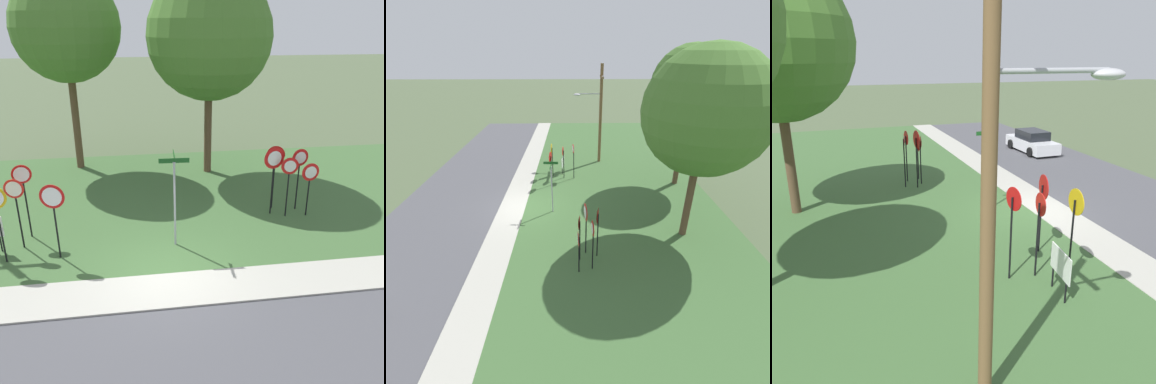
{
  "view_description": "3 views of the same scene",
  "coord_description": "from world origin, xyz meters",
  "views": [
    {
      "loc": [
        -0.76,
        -10.4,
        7.0
      ],
      "look_at": [
        1.31,
        3.51,
        1.16
      ],
      "focal_mm": 38.71,
      "sensor_mm": 36.0,
      "label": 1
    },
    {
      "loc": [
        15.39,
        3.06,
        8.9
      ],
      "look_at": [
        0.62,
        3.25,
        1.4
      ],
      "focal_mm": 26.77,
      "sensor_mm": 36.0,
      "label": 2
    },
    {
      "loc": [
        -13.16,
        7.36,
        5.82
      ],
      "look_at": [
        0.11,
        2.76,
        1.08
      ],
      "focal_mm": 37.42,
      "sensor_mm": 36.0,
      "label": 3
    }
  ],
  "objects": [
    {
      "name": "yield_sign_far_right",
      "position": [
        4.9,
        3.25,
        1.78
      ],
      "size": [
        0.64,
        0.12,
        2.35
      ],
      "rotation": [
        0.0,
        0.0,
        -0.13
      ],
      "color": "black",
      "rests_on": "grass_median"
    },
    {
      "name": "grass_median",
      "position": [
        0.0,
        6.0,
        0.02
      ],
      "size": [
        44.0,
        12.0,
        0.04
      ],
      "primitive_type": "cube",
      "color": "#3D6033",
      "rests_on": "ground_plane"
    },
    {
      "name": "oak_tree_right",
      "position": [
        2.87,
        8.78,
        6.35
      ],
      "size": [
        5.63,
        5.63,
        9.14
      ],
      "color": "brown",
      "rests_on": "grass_median"
    },
    {
      "name": "sidewalk_strip",
      "position": [
        0.0,
        -0.8,
        0.03
      ],
      "size": [
        44.0,
        1.6,
        0.06
      ],
      "primitive_type": "cube",
      "color": "#ADAA9E",
      "rests_on": "ground_plane"
    },
    {
      "name": "ground_plane",
      "position": [
        0.0,
        0.0,
        0.0
      ],
      "size": [
        160.0,
        160.0,
        0.0
      ],
      "primitive_type": "plane",
      "color": "#4C5B3D"
    },
    {
      "name": "yield_sign_near_right",
      "position": [
        5.51,
        3.8,
        1.89
      ],
      "size": [
        0.68,
        0.13,
        2.49
      ],
      "rotation": [
        0.0,
        0.0,
        0.13
      ],
      "color": "black",
      "rests_on": "grass_median"
    },
    {
      "name": "street_name_post",
      "position": [
        0.48,
        1.74,
        1.93
      ],
      "size": [
        0.96,
        0.82,
        3.19
      ],
      "rotation": [
        0.0,
        0.0,
        -0.04
      ],
      "color": "#9EA0A8",
      "rests_on": "grass_median"
    },
    {
      "name": "oak_tree_left",
      "position": [
        -3.45,
        10.36,
        6.71
      ],
      "size": [
        4.96,
        4.96,
        9.17
      ],
      "color": "brown",
      "rests_on": "grass_median"
    },
    {
      "name": "stop_sign_far_center",
      "position": [
        -4.51,
        2.23,
        1.77
      ],
      "size": [
        0.63,
        0.12,
        2.43
      ],
      "rotation": [
        0.0,
        0.0,
        -0.11
      ],
      "color": "black",
      "rests_on": "grass_median"
    },
    {
      "name": "stop_sign_near_left",
      "position": [
        -3.23,
        1.41,
        1.86
      ],
      "size": [
        0.76,
        0.16,
        2.49
      ],
      "rotation": [
        0.0,
        0.0,
        -0.17
      ],
      "color": "black",
      "rests_on": "grass_median"
    },
    {
      "name": "yield_sign_far_left",
      "position": [
        4.63,
        4.07,
        1.95
      ],
      "size": [
        0.7,
        0.17,
        2.57
      ],
      "rotation": [
        0.0,
        0.0,
        -0.2
      ],
      "color": "black",
      "rests_on": "grass_median"
    },
    {
      "name": "stop_sign_far_left",
      "position": [
        -4.41,
        2.98,
        1.92
      ],
      "size": [
        0.63,
        0.14,
        2.64
      ],
      "rotation": [
        0.0,
        0.0,
        0.18
      ],
      "color": "black",
      "rests_on": "grass_median"
    },
    {
      "name": "yield_sign_center",
      "position": [
        4.4,
        3.54,
        2.06
      ],
      "size": [
        0.82,
        0.16,
        2.68
      ],
      "rotation": [
        0.0,
        0.0,
        0.16
      ],
      "color": "black",
      "rests_on": "grass_median"
    },
    {
      "name": "yield_sign_near_left",
      "position": [
        5.71,
        3.19,
        1.6
      ],
      "size": [
        0.69,
        0.11,
        2.11
      ],
      "rotation": [
        0.0,
        0.0,
        0.07
      ],
      "color": "black",
      "rests_on": "grass_median"
    }
  ]
}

